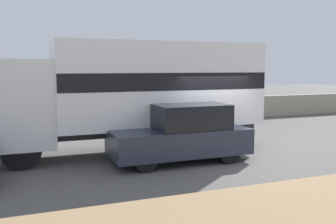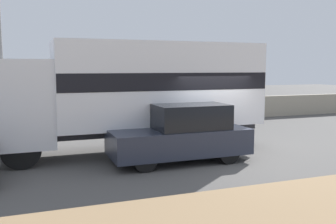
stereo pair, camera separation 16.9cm
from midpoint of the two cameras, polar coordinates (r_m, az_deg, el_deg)
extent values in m
plane|color=#514F4C|center=(11.62, 8.98, -7.05)|extent=(80.00, 80.00, 0.00)
cube|color=#A39984|center=(18.76, -3.00, 0.10)|extent=(60.00, 0.35, 1.16)
cylinder|color=gray|center=(16.73, -23.93, 10.25)|extent=(0.14, 0.14, 7.88)
cube|color=silver|center=(11.69, -21.30, 1.29)|extent=(1.90, 2.15, 2.51)
cube|color=#2D2D33|center=(12.50, -1.05, -2.39)|extent=(6.68, 1.30, 0.25)
cube|color=white|center=(12.36, -1.06, 4.29)|extent=(6.68, 2.36, 2.66)
cube|color=black|center=(12.35, -1.06, 4.81)|extent=(6.64, 2.38, 0.53)
cylinder|color=black|center=(10.97, -21.08, -5.38)|extent=(1.08, 0.28, 1.08)
cylinder|color=black|center=(12.75, -21.01, -3.73)|extent=(1.08, 0.28, 1.08)
cylinder|color=black|center=(12.47, 8.36, -3.57)|extent=(1.08, 0.28, 1.08)
cylinder|color=black|center=(14.06, 4.80, -2.34)|extent=(1.08, 0.28, 1.08)
cylinder|color=black|center=(11.89, 2.70, -4.01)|extent=(1.08, 0.28, 1.08)
cylinder|color=black|center=(13.55, -0.32, -2.67)|extent=(1.08, 0.28, 1.08)
cube|color=#282D3D|center=(11.04, 2.07, -4.47)|extent=(4.06, 1.72, 0.74)
cube|color=black|center=(11.05, 3.64, -0.63)|extent=(2.11, 1.58, 0.72)
cylinder|color=black|center=(10.00, -3.03, -7.37)|extent=(0.64, 0.20, 0.64)
cylinder|color=black|center=(11.39, -5.27, -5.64)|extent=(0.64, 0.20, 0.64)
cylinder|color=black|center=(11.00, 9.66, -6.15)|extent=(0.64, 0.20, 0.64)
cylinder|color=black|center=(12.27, 6.19, -4.74)|extent=(0.64, 0.20, 0.64)
camera|label=1|loc=(0.08, -89.59, 0.05)|focal=40.00mm
camera|label=2|loc=(0.08, 90.41, -0.05)|focal=40.00mm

